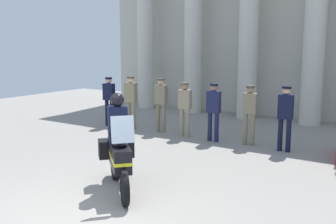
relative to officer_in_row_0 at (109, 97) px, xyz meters
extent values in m
plane|color=gray|center=(4.51, -5.87, -1.01)|extent=(28.00, 28.00, 0.00)
cube|color=beige|center=(4.57, 5.08, 3.18)|extent=(16.30, 0.30, 8.38)
cylinder|color=beige|center=(-1.42, 4.11, 2.48)|extent=(0.74, 0.74, 6.97)
cylinder|color=beige|center=(0.98, 4.11, 2.48)|extent=(0.74, 0.74, 6.97)
cylinder|color=beige|center=(3.38, 4.11, 2.48)|extent=(0.74, 0.74, 6.97)
cylinder|color=beige|center=(5.77, 4.11, 2.48)|extent=(0.74, 0.74, 6.97)
cylinder|color=black|center=(-0.11, 0.00, -0.55)|extent=(0.13, 0.13, 0.91)
cylinder|color=black|center=(0.11, 0.00, -0.55)|extent=(0.13, 0.13, 0.91)
cube|color=black|center=(0.00, 0.00, 0.19)|extent=(0.40, 0.26, 0.57)
sphere|color=tan|center=(0.00, 0.00, 0.58)|extent=(0.21, 0.21, 0.21)
cylinder|color=black|center=(0.00, 0.00, 0.66)|extent=(0.24, 0.24, 0.06)
cylinder|color=#847A5B|center=(0.85, 0.00, -0.55)|extent=(0.13, 0.13, 0.91)
cylinder|color=#847A5B|center=(1.07, 0.00, -0.55)|extent=(0.13, 0.13, 0.91)
cube|color=#847A5B|center=(0.96, 0.00, 0.23)|extent=(0.40, 0.26, 0.65)
sphere|color=beige|center=(0.96, 0.00, 0.66)|extent=(0.21, 0.21, 0.21)
cylinder|color=#4F4937|center=(0.96, 0.00, 0.74)|extent=(0.24, 0.24, 0.06)
cylinder|color=#7A7056|center=(1.94, 0.17, -0.55)|extent=(0.13, 0.13, 0.91)
cylinder|color=#7A7056|center=(2.16, 0.17, -0.55)|extent=(0.13, 0.13, 0.91)
cube|color=#7A7056|center=(2.05, 0.17, 0.21)|extent=(0.40, 0.26, 0.62)
sphere|color=tan|center=(2.05, 0.17, 0.63)|extent=(0.21, 0.21, 0.21)
cylinder|color=#494334|center=(2.05, 0.17, 0.71)|extent=(0.24, 0.24, 0.06)
cylinder|color=gray|center=(2.92, 0.03, -0.57)|extent=(0.13, 0.13, 0.88)
cylinder|color=gray|center=(3.14, 0.03, -0.57)|extent=(0.13, 0.13, 0.88)
cube|color=gray|center=(3.03, 0.03, 0.16)|extent=(0.40, 0.26, 0.58)
sphere|color=#997056|center=(3.03, 0.03, 0.56)|extent=(0.21, 0.21, 0.21)
cylinder|color=brown|center=(3.03, 0.03, 0.64)|extent=(0.24, 0.24, 0.06)
cylinder|color=#191E42|center=(3.91, -0.01, -0.58)|extent=(0.13, 0.13, 0.85)
cylinder|color=#191E42|center=(4.13, -0.01, -0.58)|extent=(0.13, 0.13, 0.85)
cube|color=#191E42|center=(4.02, -0.01, 0.16)|extent=(0.40, 0.26, 0.63)
sphere|color=#997056|center=(4.02, -0.01, 0.58)|extent=(0.21, 0.21, 0.21)
cylinder|color=black|center=(4.02, -0.01, 0.66)|extent=(0.24, 0.24, 0.06)
cylinder|color=#7A7056|center=(4.94, 0.15, -0.55)|extent=(0.13, 0.13, 0.91)
cylinder|color=#7A7056|center=(5.16, 0.15, -0.55)|extent=(0.13, 0.13, 0.91)
cube|color=#7A7056|center=(5.05, 0.15, 0.18)|extent=(0.40, 0.26, 0.57)
sphere|color=#997056|center=(5.05, 0.15, 0.57)|extent=(0.21, 0.21, 0.21)
cylinder|color=#494334|center=(5.05, 0.15, 0.65)|extent=(0.24, 0.24, 0.06)
cylinder|color=black|center=(5.98, 0.02, -0.57)|extent=(0.13, 0.13, 0.88)
cylinder|color=black|center=(6.20, 0.02, -0.57)|extent=(0.13, 0.13, 0.88)
cube|color=black|center=(6.09, 0.02, 0.19)|extent=(0.40, 0.26, 0.64)
sphere|color=tan|center=(6.09, 0.02, 0.62)|extent=(0.21, 0.21, 0.21)
cylinder|color=black|center=(6.09, 0.02, 0.70)|extent=(0.24, 0.24, 0.06)
cylinder|color=black|center=(4.83, -5.06, -0.69)|extent=(0.54, 0.51, 0.64)
cylinder|color=black|center=(3.76, -4.07, -0.69)|extent=(0.56, 0.54, 0.64)
cube|color=black|center=(4.29, -4.56, -0.29)|extent=(1.13, 1.08, 0.44)
ellipsoid|color=black|center=(4.40, -4.67, 0.03)|extent=(0.60, 0.59, 0.26)
cube|color=yellow|center=(4.29, -4.56, -0.31)|extent=(1.15, 1.10, 0.06)
cube|color=silver|center=(4.73, -4.97, 0.33)|extent=(0.39, 0.40, 0.47)
cube|color=black|center=(4.10, -4.03, -0.29)|extent=(0.39, 0.38, 0.36)
cube|color=black|center=(3.75, -4.41, -0.29)|extent=(0.39, 0.38, 0.36)
cube|color=black|center=(4.21, -4.48, 0.00)|extent=(0.52, 0.52, 0.14)
cube|color=black|center=(4.21, -4.48, 0.35)|extent=(0.44, 0.44, 0.56)
sphere|color=black|center=(4.22, -4.50, 0.76)|extent=(0.26, 0.26, 0.26)
camera|label=1|loc=(9.04, -10.12, 1.79)|focal=41.96mm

